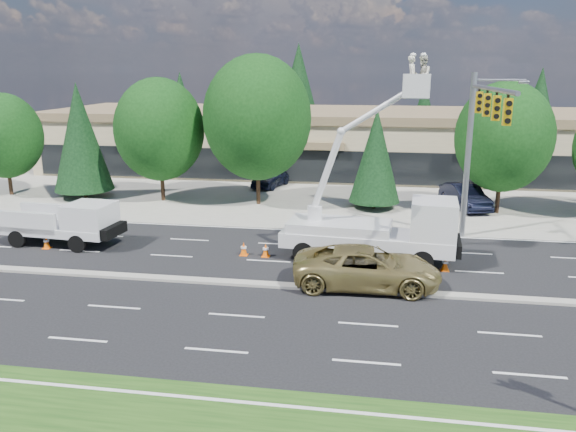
% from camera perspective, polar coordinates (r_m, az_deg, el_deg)
% --- Properties ---
extents(ground, '(140.00, 140.00, 0.00)m').
position_cam_1_polar(ground, '(24.78, -3.43, -7.01)').
color(ground, black).
rests_on(ground, ground).
extents(concrete_apron, '(140.00, 22.00, 0.01)m').
position_cam_1_polar(concrete_apron, '(43.73, 2.20, 2.61)').
color(concrete_apron, gray).
rests_on(concrete_apron, ground).
extents(road_median, '(120.00, 0.55, 0.12)m').
position_cam_1_polar(road_median, '(24.76, -3.43, -6.88)').
color(road_median, gray).
rests_on(road_median, ground).
extents(strip_mall, '(50.40, 15.40, 5.50)m').
position_cam_1_polar(strip_mall, '(53.06, 3.54, 7.82)').
color(strip_mall, tan).
rests_on(strip_mall, ground).
extents(tree_front_a, '(5.43, 5.43, 7.54)m').
position_cam_1_polar(tree_front_a, '(46.46, -26.88, 7.27)').
color(tree_front_a, '#332114').
rests_on(tree_front_a, ground).
extents(tree_front_b, '(4.20, 4.20, 8.28)m').
position_cam_1_polar(tree_front_b, '(43.24, -20.35, 7.53)').
color(tree_front_b, '#332114').
rests_on(tree_front_b, ground).
extents(tree_front_c, '(6.24, 6.24, 8.66)m').
position_cam_1_polar(tree_front_c, '(40.59, -12.93, 8.55)').
color(tree_front_c, '#332114').
rests_on(tree_front_c, ground).
extents(tree_front_d, '(7.35, 7.35, 10.19)m').
position_cam_1_polar(tree_front_d, '(38.45, -3.13, 9.92)').
color(tree_front_d, '#332114').
rests_on(tree_front_d, ground).
extents(tree_front_e, '(3.41, 3.41, 6.72)m').
position_cam_1_polar(tree_front_e, '(37.87, 8.90, 6.09)').
color(tree_front_e, '#332114').
rests_on(tree_front_e, ground).
extents(tree_front_f, '(6.12, 6.12, 8.50)m').
position_cam_1_polar(tree_front_f, '(38.52, 21.07, 7.49)').
color(tree_front_f, '#332114').
rests_on(tree_front_f, ground).
extents(tree_back_a, '(4.50, 4.50, 8.87)m').
position_cam_1_polar(tree_back_a, '(68.61, -10.80, 10.77)').
color(tree_back_a, '#332114').
rests_on(tree_back_a, ground).
extents(tree_back_b, '(6.09, 6.09, 12.01)m').
position_cam_1_polar(tree_back_b, '(65.15, 1.07, 12.31)').
color(tree_back_b, '#332114').
rests_on(tree_back_b, ground).
extents(tree_back_c, '(4.01, 4.01, 7.90)m').
position_cam_1_polar(tree_back_c, '(64.84, 13.60, 9.95)').
color(tree_back_c, '#332114').
rests_on(tree_back_c, ground).
extents(tree_back_d, '(4.77, 4.77, 9.39)m').
position_cam_1_polar(tree_back_d, '(66.78, 24.11, 9.91)').
color(tree_back_d, '#332114').
rests_on(tree_back_d, ground).
extents(signal_mast, '(2.76, 10.16, 9.00)m').
position_cam_1_polar(signal_mast, '(30.08, 18.69, 8.02)').
color(signal_mast, gray).
rests_on(signal_mast, ground).
extents(utility_pickup, '(6.29, 2.80, 2.35)m').
position_cam_1_polar(utility_pickup, '(32.25, -21.57, -1.06)').
color(utility_pickup, silver).
rests_on(utility_pickup, ground).
extents(bucket_truck, '(8.53, 3.27, 9.86)m').
position_cam_1_polar(bucket_truck, '(27.53, 9.56, -0.39)').
color(bucket_truck, silver).
rests_on(bucket_truck, ground).
extents(traffic_cone_a, '(0.40, 0.40, 0.70)m').
position_cam_1_polar(traffic_cone_a, '(32.15, -23.33, -2.45)').
color(traffic_cone_a, '#FF6108').
rests_on(traffic_cone_a, ground).
extents(traffic_cone_b, '(0.40, 0.40, 0.70)m').
position_cam_1_polar(traffic_cone_b, '(28.53, -4.53, -3.35)').
color(traffic_cone_b, '#FF6108').
rests_on(traffic_cone_b, ground).
extents(traffic_cone_c, '(0.40, 0.40, 0.70)m').
position_cam_1_polar(traffic_cone_c, '(28.26, -2.28, -3.49)').
color(traffic_cone_c, '#FF6108').
rests_on(traffic_cone_c, ground).
extents(traffic_cone_d, '(0.40, 0.40, 0.70)m').
position_cam_1_polar(traffic_cone_d, '(27.33, 15.66, -4.68)').
color(traffic_cone_d, '#FF6108').
rests_on(traffic_cone_d, ground).
extents(minivan, '(6.39, 3.08, 1.76)m').
position_cam_1_polar(minivan, '(24.50, 8.02, -5.19)').
color(minivan, '#98874A').
rests_on(minivan, ground).
extents(parked_car_west, '(2.87, 4.82, 1.54)m').
position_cam_1_polar(parked_car_west, '(45.04, -1.74, 3.96)').
color(parked_car_west, black).
rests_on(parked_car_west, ground).
extents(parked_car_east, '(3.13, 5.29, 1.65)m').
position_cam_1_polar(parked_car_east, '(39.81, 17.54, 1.92)').
color(parked_car_east, black).
rests_on(parked_car_east, ground).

